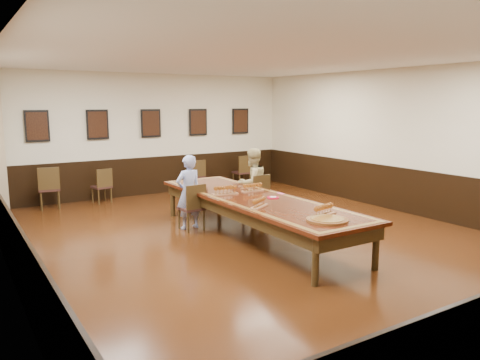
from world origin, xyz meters
TOP-DOWN VIEW (x-y plane):
  - floor at (0.00, 0.00)m, footprint 8.00×10.00m
  - ceiling at (0.00, 0.00)m, footprint 8.00×10.00m
  - wall_back at (0.00, 5.01)m, footprint 8.00×0.02m
  - wall_left at (-4.01, 0.00)m, footprint 0.02×10.00m
  - wall_right at (4.01, 0.00)m, footprint 0.02×10.00m
  - chair_man at (-0.72, 1.13)m, footprint 0.46×0.49m
  - chair_woman at (0.86, 1.25)m, footprint 0.50×0.54m
  - spare_chair_a at (-2.70, 4.54)m, footprint 0.53×0.56m
  - spare_chair_b at (-1.49, 4.52)m, footprint 0.48×0.51m
  - spare_chair_c at (1.23, 4.76)m, footprint 0.45×0.48m
  - spare_chair_d at (2.59, 4.54)m, footprint 0.44×0.48m
  - person_man at (-0.73, 1.22)m, footprint 0.55×0.38m
  - person_woman at (0.84, 1.35)m, footprint 0.80×0.66m
  - pink_phone at (0.60, 0.03)m, footprint 0.09×0.15m
  - wainscoting at (0.00, 0.00)m, footprint 8.00×10.00m
  - conference_table at (0.00, 0.00)m, footprint 1.40×5.00m
  - posters at (0.00, 4.94)m, footprint 6.14×0.04m
  - flight_a at (-0.32, 0.50)m, footprint 0.49×0.20m
  - flight_b at (0.28, 0.49)m, footprint 0.45×0.15m
  - flight_c at (-0.39, -0.71)m, footprint 0.44×0.34m
  - flight_d at (0.11, -1.69)m, footprint 0.49×0.25m
  - red_plate_grp at (0.25, -0.22)m, footprint 0.21×0.21m
  - carved_platter at (-0.08, -1.98)m, footprint 0.60×0.60m

SIDE VIEW (x-z plane):
  - floor at x=0.00m, z-range -0.02..0.00m
  - spare_chair_b at x=-1.49m, z-range 0.00..0.86m
  - spare_chair_c at x=1.23m, z-range 0.00..0.87m
  - chair_man at x=-0.72m, z-range 0.00..0.91m
  - spare_chair_d at x=2.59m, z-range 0.00..0.94m
  - chair_woman at x=0.86m, z-range 0.00..0.95m
  - spare_chair_a at x=-2.70m, z-range 0.00..0.99m
  - wainscoting at x=0.00m, z-range 0.00..1.00m
  - conference_table at x=0.00m, z-range 0.23..0.99m
  - person_man at x=-0.73m, z-range 0.00..1.45m
  - person_woman at x=0.84m, z-range 0.00..1.48m
  - pink_phone at x=0.60m, z-range 0.75..0.76m
  - red_plate_grp at x=0.25m, z-range 0.75..0.78m
  - carved_platter at x=-0.08m, z-range 0.75..0.80m
  - flight_c at x=-0.39m, z-range 0.74..0.91m
  - flight_b at x=0.28m, z-range 0.74..0.91m
  - flight_d at x=0.11m, z-range 0.74..0.92m
  - flight_a at x=-0.32m, z-range 0.74..0.92m
  - wall_back at x=0.00m, z-range 0.00..3.20m
  - wall_left at x=-4.01m, z-range 0.00..3.20m
  - wall_right at x=4.01m, z-range 0.00..3.20m
  - posters at x=0.00m, z-range 1.53..2.27m
  - ceiling at x=0.00m, z-range 3.20..3.22m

